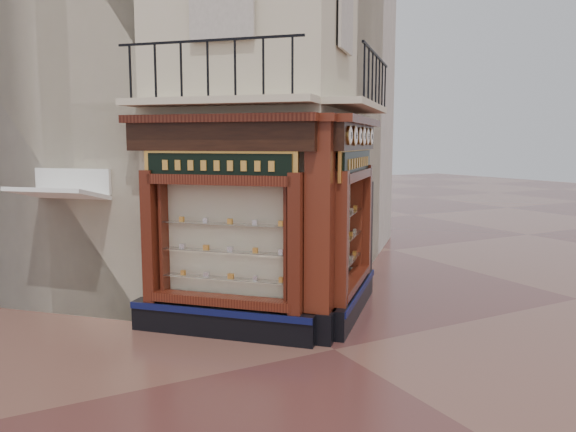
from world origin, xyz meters
TOP-DOWN VIEW (x-y plane):
  - ground at (0.00, 0.00)m, footprint 80.00×80.00m
  - main_building at (0.00, 6.16)m, footprint 11.31×11.31m
  - neighbour_left at (-2.47, 8.63)m, footprint 11.31×11.31m
  - neighbour_right at (2.47, 8.63)m, footprint 11.31×11.31m
  - shopfront_left at (-1.41, 1.57)m, footprint 2.86×2.86m
  - shopfront_right at (1.41, 1.57)m, footprint 2.86×2.86m
  - corner_pilaster at (0.00, 0.50)m, footprint 0.85×0.85m
  - balcony at (0.00, 1.49)m, footprint 5.94×2.97m
  - clock_a at (0.56, 0.46)m, footprint 0.27×0.27m
  - clock_b at (0.95, 0.85)m, footprint 0.29×0.29m
  - clock_c at (1.32, 1.22)m, footprint 0.27×0.27m
  - clock_d at (1.66, 1.56)m, footprint 0.30×0.30m
  - clock_e at (2.01, 1.91)m, footprint 0.28×0.28m
  - clock_f at (2.39, 2.28)m, footprint 0.30×0.30m
  - awning at (-3.86, 3.66)m, footprint 1.91×1.91m
  - signboard_left at (-1.46, 1.51)m, footprint 2.09×2.09m
  - signboard_right at (1.46, 1.51)m, footprint 2.27×2.27m

SIDE VIEW (x-z plane):
  - ground at x=0.00m, z-range 0.00..0.00m
  - awning at x=-3.86m, z-range -0.15..0.15m
  - corner_pilaster at x=0.00m, z-range -0.04..3.94m
  - shopfront_left at x=-1.41m, z-range -0.01..3.97m
  - shopfront_right at x=1.41m, z-range -0.01..3.97m
  - signboard_left at x=-1.46m, z-range 2.82..3.38m
  - signboard_right at x=1.46m, z-range 2.80..3.40m
  - clock_d at x=1.66m, z-range 3.43..3.81m
  - clock_b at x=0.95m, z-range 3.44..3.80m
  - clock_c at x=1.32m, z-range 3.46..3.78m
  - clock_e at x=2.01m, z-range 3.44..3.80m
  - clock_f at x=2.39m, z-range 3.44..3.80m
  - clock_a at x=0.56m, z-range 3.45..3.79m
  - balcony at x=0.00m, z-range 3.70..4.73m
  - neighbour_left at x=-2.47m, z-range 0.00..11.00m
  - neighbour_right at x=2.47m, z-range 0.00..11.00m
  - main_building at x=0.00m, z-range 0.00..12.00m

